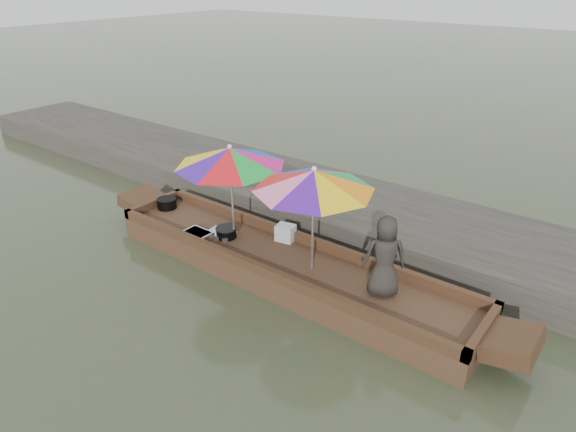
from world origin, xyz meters
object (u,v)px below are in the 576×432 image
Objects in this scene: boat_hull at (284,268)px; umbrella_stern at (313,220)px; cooking_pot at (167,203)px; charcoal_grill at (226,233)px; supply_bag at (285,233)px; umbrella_bow at (232,194)px; tray_crayfish at (198,234)px; tray_scallop at (221,234)px; vendor at (385,257)px.

boat_hull is 3.62× the size of umbrella_stern.
cooking_pot is 1.62m from charcoal_grill.
umbrella_bow reaches higher than supply_bag.
cooking_pot is at bearing 160.64° from tray_crayfish.
cooking_pot is 3.31m from umbrella_stern.
tray_scallop is at bearing -151.20° from supply_bag.
tray_crayfish is 3.15m from vendor.
supply_bag is (0.92, 0.50, 0.10)m from tray_scallop.
boat_hull is 1.16m from charcoal_grill.
cooking_pot is 1.22× the size of supply_bag.
vendor is 2.60m from umbrella_bow.
supply_bag is 0.25× the size of vendor.
cooking_pot is (-2.74, 0.12, 0.26)m from boat_hull.
umbrella_bow is (0.24, 0.05, 0.74)m from tray_scallop.
charcoal_grill is 0.19× the size of umbrella_stern.
vendor is at bearing 6.82° from tray_crayfish.
vendor reaches higher than supply_bag.
tray_crayfish is at bearing -30.14° from vendor.
vendor is at bearing 1.99° from boat_hull.
umbrella_bow is (-2.59, -0.06, 0.21)m from vendor.
boat_hull is 3.58× the size of umbrella_bow.
tray_crayfish is at bearing -143.37° from charcoal_grill.
tray_crayfish is at bearing -147.73° from umbrella_bow.
charcoal_grill reaches higher than tray_scallop.
boat_hull is 1.75m from vendor.
tray_scallop is (1.50, -0.18, -0.06)m from cooking_pot.
umbrella_stern is (1.74, 0.05, 0.74)m from tray_scallop.
cooking_pot is at bearing 173.25° from tray_scallop.
cooking_pot reaches higher than charcoal_grill.
cooking_pot is 1.51m from tray_scallop.
cooking_pot is 1.87m from umbrella_bow.
boat_hull is at bearing -54.83° from supply_bag.
umbrella_stern is (0.82, -0.45, 0.65)m from supply_bag.
cooking_pot reaches higher than tray_crayfish.
umbrella_stern reaches higher than boat_hull.
umbrella_stern reaches higher than vendor.
umbrella_stern is at bearing 0.00° from boat_hull.
umbrella_stern is (0.50, 0.00, 0.95)m from boat_hull.
tray_scallop is at bearing -167.01° from umbrella_bow.
vendor is (3.08, 0.37, 0.52)m from tray_crayfish.
charcoal_grill is at bearing -5.81° from cooking_pot.
tray_crayfish is at bearing -171.08° from umbrella_stern.
boat_hull is 1.25m from tray_scallop.
tray_crayfish reaches higher than boat_hull.
supply_bag is at bearing 151.27° from umbrella_stern.
vendor reaches higher than boat_hull.
vendor is 1.11m from umbrella_stern.
tray_scallop is 0.27× the size of umbrella_bow.
tray_scallop is 1.59× the size of supply_bag.
umbrella_stern reaches higher than cooking_pot.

